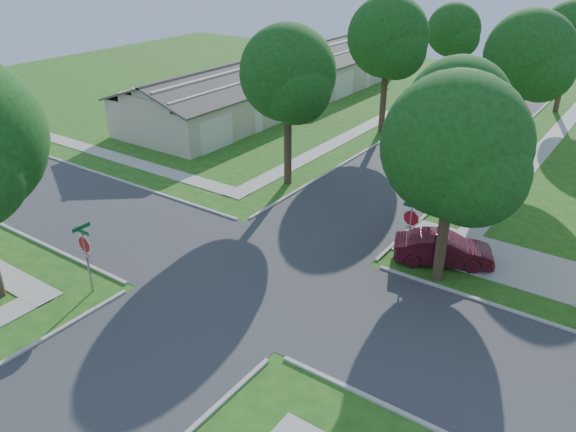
% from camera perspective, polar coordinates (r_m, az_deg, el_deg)
% --- Properties ---
extents(ground, '(100.00, 100.00, 0.00)m').
position_cam_1_polar(ground, '(23.82, -3.22, -6.09)').
color(ground, '#255316').
rests_on(ground, ground).
extents(road_ns, '(7.00, 100.00, 0.02)m').
position_cam_1_polar(road_ns, '(23.82, -3.22, -6.08)').
color(road_ns, '#333335').
rests_on(road_ns, ground).
extents(sidewalk_ne, '(1.20, 40.00, 0.04)m').
position_cam_1_polar(sidewalk_ne, '(44.07, 25.15, 6.99)').
color(sidewalk_ne, '#9E9B91').
rests_on(sidewalk_ne, ground).
extents(sidewalk_nw, '(1.20, 40.00, 0.04)m').
position_cam_1_polar(sidewalk_nw, '(47.43, 10.62, 10.27)').
color(sidewalk_nw, '#9E9B91').
rests_on(sidewalk_nw, ground).
extents(driveway, '(8.80, 3.60, 0.05)m').
position_cam_1_polar(driveway, '(26.51, 20.39, -4.19)').
color(driveway, '#9E9B91').
rests_on(driveway, ground).
extents(stop_sign_sw, '(1.05, 0.80, 2.98)m').
position_cam_1_polar(stop_sign_sw, '(23.14, -19.93, -3.01)').
color(stop_sign_sw, gray).
rests_on(stop_sign_sw, ground).
extents(stop_sign_ne, '(1.05, 0.80, 2.98)m').
position_cam_1_polar(stop_sign_ne, '(24.35, 12.37, -0.46)').
color(stop_sign_ne, gray).
rests_on(stop_sign_ne, ground).
extents(tree_e_near, '(4.97, 4.80, 8.28)m').
position_cam_1_polar(tree_e_near, '(26.87, 16.98, 9.83)').
color(tree_e_near, '#38281C').
rests_on(tree_e_near, ground).
extents(tree_e_mid, '(5.59, 5.40, 9.21)m').
position_cam_1_polar(tree_e_mid, '(38.08, 23.36, 14.42)').
color(tree_e_mid, '#38281C').
rests_on(tree_e_mid, ground).
extents(tree_e_far, '(5.17, 5.00, 8.72)m').
position_cam_1_polar(tree_e_far, '(50.76, 26.90, 15.95)').
color(tree_e_far, '#38281C').
rests_on(tree_e_far, ground).
extents(tree_w_near, '(5.38, 5.20, 8.97)m').
position_cam_1_polar(tree_w_near, '(30.85, 0.07, 13.88)').
color(tree_w_near, '#38281C').
rests_on(tree_w_near, ground).
extents(tree_w_mid, '(5.80, 5.60, 9.56)m').
position_cam_1_polar(tree_w_mid, '(41.03, 10.18, 17.12)').
color(tree_w_mid, '#38281C').
rests_on(tree_w_mid, ground).
extents(tree_w_far, '(4.76, 4.60, 8.04)m').
position_cam_1_polar(tree_w_far, '(53.10, 16.49, 17.43)').
color(tree_w_far, '#38281C').
rests_on(tree_w_far, ground).
extents(tree_ne_corner, '(5.80, 5.60, 8.66)m').
position_cam_1_polar(tree_ne_corner, '(22.04, 16.69, 6.24)').
color(tree_ne_corner, '#38281C').
rests_on(tree_ne_corner, ground).
extents(house_nw_near, '(8.42, 13.60, 4.23)m').
position_cam_1_polar(house_nw_near, '(43.43, -7.84, 11.05)').
color(house_nw_near, beige).
rests_on(house_nw_near, ground).
extents(house_nw_far, '(8.42, 13.60, 4.23)m').
position_cam_1_polar(house_nw_far, '(56.73, 4.12, 14.79)').
color(house_nw_far, beige).
rests_on(house_nw_far, ground).
extents(car_driveway, '(4.44, 3.05, 1.39)m').
position_cam_1_polar(car_driveway, '(25.25, 15.51, -3.26)').
color(car_driveway, '#490F1B').
rests_on(car_driveway, ground).
extents(car_curb_east, '(2.03, 4.80, 1.62)m').
position_cam_1_polar(car_curb_east, '(44.50, 19.10, 9.29)').
color(car_curb_east, black).
rests_on(car_curb_east, ground).
extents(car_curb_west, '(2.31, 4.56, 1.27)m').
position_cam_1_polar(car_curb_west, '(64.45, 20.81, 13.80)').
color(car_curb_west, black).
rests_on(car_curb_west, ground).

